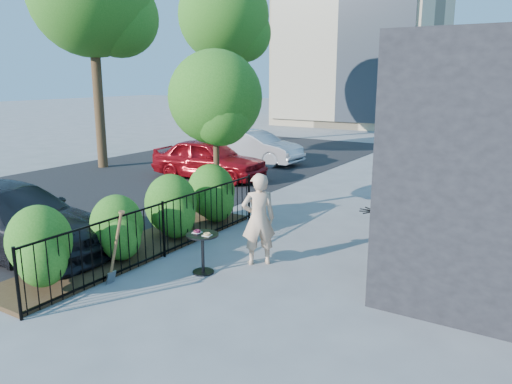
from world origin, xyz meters
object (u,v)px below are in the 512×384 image
Objects in this scene: shovel at (115,252)px; car_silver at (255,147)px; woman at (259,219)px; street_tree_near at (92,2)px; patio_tree at (217,103)px; street_tree_far at (224,22)px; car_darkgrey at (10,219)px; car_red at (209,159)px; cafe_table at (203,246)px.

car_silver is (-4.36, 11.29, 0.04)m from shovel.
woman is 0.44× the size of car_silver.
patio_tree is at bearing -22.57° from street_tree_near.
street_tree_far reaches higher than patio_tree.
car_darkgrey is at bearing -17.99° from woman.
car_darkgrey is (-2.97, 0.07, 0.08)m from shovel.
shovel is at bearing -156.82° from car_red.
car_darkgrey is at bearing -115.79° from patio_tree.
patio_tree is 4.82m from shovel.
cafe_table is (9.55, -6.20, -5.42)m from street_tree_near.
street_tree_near reaches higher than cafe_table.
street_tree_far is at bearing 90.00° from street_tree_near.
car_silver is (4.32, 3.89, -5.28)m from street_tree_near.
patio_tree is 5.17× the size of cafe_table.
shovel is 12.10m from car_silver.
woman is 0.37× the size of car_darkgrey.
woman is at bearing -140.25° from car_red.
patio_tree is at bearing -83.16° from woman.
car_red is 3.49m from car_silver.
street_tree_far is 1.80× the size of car_darkgrey.
street_tree_near is (-7.70, 3.20, 3.15)m from patio_tree.
patio_tree is at bearing -31.25° from car_darkgrey.
car_red is at bearing -88.85° from woman.
car_darkgrey is at bearing -171.40° from car_silver.
street_tree_near is 12.59m from shovel.
woman reaches higher than cafe_table.
car_silver is (-0.36, 3.47, -0.04)m from car_red.
patio_tree is 2.31× the size of woman.
car_silver is at bearing 1.60° from car_darkgrey.
car_red is (4.68, 0.43, -5.24)m from street_tree_near.
shovel is at bearing -157.33° from car_silver.
car_silver is 11.30m from car_darkgrey.
woman is 7.91m from car_red.
street_tree_far is at bearing 48.02° from car_silver.
street_tree_near is 2.15× the size of car_silver.
street_tree_far is at bearing 14.98° from car_darkgrey.
woman is (0.59, 0.90, 0.36)m from cafe_table.
street_tree_far is 7.96m from car_silver.
car_silver is at bearing 111.12° from shovel.
car_darkgrey is (-3.84, -1.12, 0.17)m from cafe_table.
street_tree_far is (-7.70, 11.20, 3.15)m from patio_tree.
patio_tree is 0.86× the size of car_darkgrey.
street_tree_far is 2.15× the size of car_silver.
street_tree_far is 10.33m from car_red.
shovel is 0.29× the size of car_darkgrey.
cafe_table is at bearing 53.88° from shovel.
patio_tree is 3.74m from woman.
patio_tree is at bearing -144.14° from car_red.
car_red is 1.03× the size of car_silver.
car_red is (-4.00, 7.82, 0.08)m from shovel.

